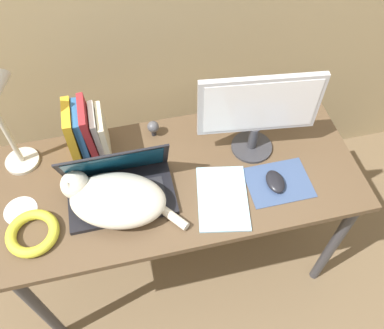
# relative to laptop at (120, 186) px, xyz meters

# --- Properties ---
(ground_plane) EXTENTS (12.00, 12.00, 0.00)m
(ground_plane) POSITION_rel_laptop_xyz_m (0.23, -0.28, -0.80)
(ground_plane) COLOR brown
(desk) EXTENTS (1.38, 0.61, 0.76)m
(desk) POSITION_rel_laptop_xyz_m (0.23, 0.03, -0.13)
(desk) COLOR brown
(desk) RESTS_ON ground_plane
(laptop) EXTENTS (0.39, 0.23, 0.23)m
(laptop) POSITION_rel_laptop_xyz_m (0.00, 0.00, 0.00)
(laptop) COLOR black
(laptop) RESTS_ON desk
(cat) EXTENTS (0.42, 0.31, 0.15)m
(cat) POSITION_rel_laptop_xyz_m (-0.02, -0.06, 0.02)
(cat) COLOR beige
(cat) RESTS_ON desk
(external_monitor) EXTENTS (0.44, 0.16, 0.37)m
(external_monitor) POSITION_rel_laptop_xyz_m (0.54, 0.10, 0.17)
(external_monitor) COLOR #333338
(external_monitor) RESTS_ON desk
(mousepad) EXTENTS (0.24, 0.19, 0.00)m
(mousepad) POSITION_rel_laptop_xyz_m (0.59, -0.09, -0.04)
(mousepad) COLOR #384C75
(mousepad) RESTS_ON desk
(computer_mouse) EXTENTS (0.07, 0.10, 0.03)m
(computer_mouse) POSITION_rel_laptop_xyz_m (0.57, -0.09, -0.03)
(computer_mouse) COLOR black
(computer_mouse) RESTS_ON mousepad
(book_row) EXTENTS (0.14, 0.16, 0.25)m
(book_row) POSITION_rel_laptop_xyz_m (-0.09, 0.22, 0.07)
(book_row) COLOR gold
(book_row) RESTS_ON desk
(desk_lamp) EXTENTS (0.17, 0.17, 0.48)m
(desk_lamp) POSITION_rel_laptop_xyz_m (-0.32, 0.20, 0.28)
(desk_lamp) COLOR beige
(desk_lamp) RESTS_ON desk
(cable_coil) EXTENTS (0.18, 0.18, 0.04)m
(cable_coil) POSITION_rel_laptop_xyz_m (-0.32, -0.11, -0.03)
(cable_coil) COLOR gold
(cable_coil) RESTS_ON desk
(notepad) EXTENTS (0.23, 0.31, 0.01)m
(notepad) POSITION_rel_laptop_xyz_m (0.36, -0.11, -0.04)
(notepad) COLOR #99C6E0
(notepad) RESTS_ON desk
(webcam) EXTENTS (0.05, 0.05, 0.07)m
(webcam) POSITION_rel_laptop_xyz_m (0.17, 0.25, 0.00)
(webcam) COLOR #232328
(webcam) RESTS_ON desk
(cd_disc) EXTENTS (0.12, 0.12, 0.00)m
(cd_disc) POSITION_rel_laptop_xyz_m (-0.36, 0.01, -0.04)
(cd_disc) COLOR silver
(cd_disc) RESTS_ON desk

